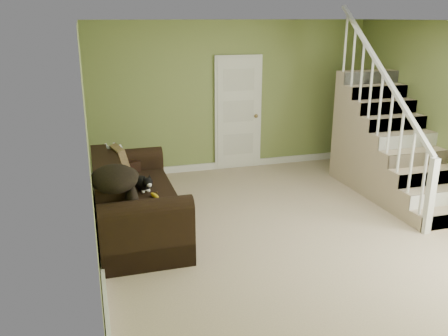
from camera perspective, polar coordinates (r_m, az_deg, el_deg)
floor at (r=6.34m, az=8.41°, el=-7.09°), size 5.00×5.50×0.01m
ceiling at (r=5.77m, az=9.61°, el=17.08°), size 5.00×5.50×0.01m
wall_back at (r=8.44m, az=0.99°, el=8.58°), size 5.00×0.04×2.60m
wall_left at (r=5.37m, az=-15.99°, el=2.57°), size 0.04×5.50×2.60m
baseboard_back at (r=8.69m, az=1.01°, el=0.45°), size 5.00×0.04×0.12m
baseboard_left at (r=5.81m, az=-14.65°, el=-9.30°), size 0.04×5.50×0.12m
door at (r=8.48m, az=1.72°, el=6.60°), size 0.86×0.12×2.02m
staircase at (r=7.88m, az=18.97°, el=2.05°), size 1.00×2.51×2.82m
sofa at (r=6.21m, az=-10.94°, el=-4.21°), size 1.02×2.35×0.93m
side_table at (r=7.16m, az=-12.74°, el=-1.49°), size 0.67×0.67×0.89m
cat at (r=6.17m, az=-9.77°, el=-1.85°), size 0.31×0.51×0.25m
banana at (r=5.93m, az=-8.35°, el=-3.30°), size 0.12×0.20×0.05m
throw_pillow at (r=6.84m, az=-12.28°, el=0.88°), size 0.29×0.44×0.42m
throw_blanket at (r=5.29m, az=-13.06°, el=-1.24°), size 0.62×0.75×0.27m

